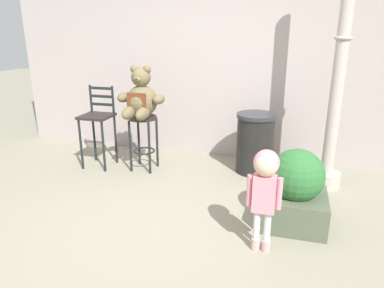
% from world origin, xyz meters
% --- Properties ---
extents(ground_plane, '(24.00, 24.00, 0.00)m').
position_xyz_m(ground_plane, '(0.00, 0.00, 0.00)').
color(ground_plane, gray).
extents(building_wall, '(6.20, 0.30, 3.94)m').
position_xyz_m(building_wall, '(0.00, 2.33, 1.97)').
color(building_wall, '#AD9F9B').
rests_on(building_wall, ground_plane).
extents(bar_stool_with_teddy, '(0.36, 0.36, 0.74)m').
position_xyz_m(bar_stool_with_teddy, '(-0.71, 1.34, 0.52)').
color(bar_stool_with_teddy, black).
rests_on(bar_stool_with_teddy, ground_plane).
extents(teddy_bear, '(0.63, 0.56, 0.66)m').
position_xyz_m(teddy_bear, '(-0.71, 1.30, 0.98)').
color(teddy_bear, brown).
rests_on(teddy_bear, bar_stool_with_teddy).
extents(child_walking, '(0.29, 0.23, 0.90)m').
position_xyz_m(child_walking, '(1.00, -0.11, 0.65)').
color(child_walking, '#D19E9D').
rests_on(child_walking, ground_plane).
extents(trash_bin, '(0.51, 0.51, 0.79)m').
position_xyz_m(trash_bin, '(0.73, 1.65, 0.40)').
color(trash_bin, black).
rests_on(trash_bin, ground_plane).
extents(lamppost, '(0.34, 0.34, 2.99)m').
position_xyz_m(lamppost, '(1.62, 1.42, 1.20)').
color(lamppost, '#ADAD9A').
rests_on(lamppost, ground_plane).
extents(bar_chair_empty, '(0.40, 0.40, 1.09)m').
position_xyz_m(bar_chair_empty, '(-1.35, 1.30, 0.64)').
color(bar_chair_empty, black).
rests_on(bar_chair_empty, ground_plane).
extents(planter_with_shrub, '(0.60, 0.60, 0.76)m').
position_xyz_m(planter_with_shrub, '(1.26, 0.42, 0.34)').
color(planter_with_shrub, '#525A46').
rests_on(planter_with_shrub, ground_plane).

